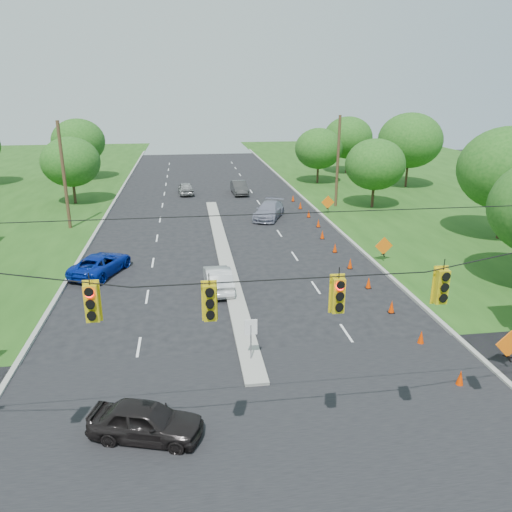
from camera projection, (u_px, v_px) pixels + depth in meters
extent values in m
plane|color=black|center=(275.00, 456.00, 16.30)|extent=(160.00, 160.00, 0.00)
cube|color=black|center=(275.00, 456.00, 16.30)|extent=(160.00, 14.00, 0.02)
cube|color=gray|center=(99.00, 228.00, 43.12)|extent=(0.25, 110.00, 0.16)
cube|color=gray|center=(326.00, 219.00, 45.79)|extent=(0.25, 110.00, 0.16)
cube|color=gray|center=(224.00, 255.00, 36.01)|extent=(1.00, 34.00, 0.18)
cylinder|color=gray|center=(251.00, 344.00, 21.64)|extent=(0.06, 0.06, 1.80)
cube|color=white|center=(251.00, 327.00, 21.39)|extent=(0.55, 0.04, 0.70)
cylinder|color=black|center=(285.00, 265.00, 13.13)|extent=(24.00, 0.04, 0.04)
cube|color=yellow|center=(92.00, 303.00, 12.71)|extent=(0.34, 0.24, 1.00)
cube|color=yellow|center=(210.00, 303.00, 13.16)|extent=(0.34, 0.24, 1.00)
cube|color=yellow|center=(338.00, 295.00, 13.63)|extent=(0.34, 0.24, 1.00)
cube|color=yellow|center=(441.00, 287.00, 14.00)|extent=(0.34, 0.24, 1.00)
cylinder|color=#422D1C|center=(64.00, 176.00, 41.36)|extent=(0.28, 0.28, 9.00)
cylinder|color=#422D1C|center=(338.00, 162.00, 49.36)|extent=(0.28, 0.28, 9.00)
cone|color=#D93200|center=(460.00, 378.00, 20.08)|extent=(0.32, 0.32, 0.70)
cone|color=#D93200|center=(421.00, 337.00, 23.36)|extent=(0.32, 0.32, 0.70)
cone|color=#D93200|center=(392.00, 307.00, 26.64)|extent=(0.32, 0.32, 0.70)
cone|color=#D93200|center=(369.00, 283.00, 29.93)|extent=(0.32, 0.32, 0.70)
cone|color=#D93200|center=(350.00, 263.00, 33.21)|extent=(0.32, 0.32, 0.70)
cone|color=#D93200|center=(335.00, 248.00, 36.50)|extent=(0.32, 0.32, 0.70)
cone|color=#D93200|center=(322.00, 235.00, 39.78)|extent=(0.32, 0.32, 0.70)
cone|color=#D93200|center=(318.00, 223.00, 43.15)|extent=(0.32, 0.32, 0.70)
cone|color=#D93200|center=(309.00, 214.00, 46.43)|extent=(0.32, 0.32, 0.70)
cone|color=#D93200|center=(300.00, 205.00, 49.72)|extent=(0.32, 0.32, 0.70)
cone|color=#D93200|center=(293.00, 198.00, 53.00)|extent=(0.32, 0.32, 0.70)
cube|color=black|center=(507.00, 356.00, 21.30)|extent=(0.06, 0.58, 0.26)
cube|color=black|center=(507.00, 356.00, 21.30)|extent=(0.06, 0.58, 0.26)
cube|color=orange|center=(510.00, 344.00, 21.11)|extent=(1.27, 0.05, 1.27)
cube|color=black|center=(383.00, 254.00, 34.44)|extent=(0.06, 0.58, 0.26)
cube|color=black|center=(383.00, 254.00, 34.44)|extent=(0.06, 0.58, 0.26)
cube|color=orange|center=(384.00, 246.00, 34.25)|extent=(1.27, 0.05, 1.27)
cube|color=black|center=(328.00, 208.00, 47.58)|extent=(0.06, 0.58, 0.26)
cube|color=black|center=(328.00, 208.00, 47.58)|extent=(0.06, 0.58, 0.26)
cube|color=orange|center=(328.00, 202.00, 47.39)|extent=(1.27, 0.05, 1.27)
cylinder|color=black|center=(74.00, 192.00, 51.58)|extent=(0.28, 0.28, 2.52)
ellipsoid|color=#194C14|center=(71.00, 162.00, 50.60)|extent=(5.88, 5.88, 5.04)
cylinder|color=black|center=(81.00, 169.00, 65.34)|extent=(0.28, 0.28, 2.88)
ellipsoid|color=#194C14|center=(78.00, 141.00, 64.21)|extent=(6.72, 6.72, 5.76)
cylinder|color=black|center=(501.00, 219.00, 39.34)|extent=(0.28, 0.28, 3.24)
ellipsoid|color=#194C14|center=(509.00, 169.00, 38.07)|extent=(7.56, 7.56, 6.48)
cylinder|color=black|center=(373.00, 195.00, 49.92)|extent=(0.28, 0.28, 2.52)
ellipsoid|color=#194C14|center=(375.00, 164.00, 48.94)|extent=(5.88, 5.88, 5.04)
cylinder|color=black|center=(407.00, 174.00, 60.25)|extent=(0.28, 0.28, 3.24)
ellipsoid|color=#194C14|center=(410.00, 140.00, 58.99)|extent=(7.56, 7.56, 6.48)
cylinder|color=black|center=(346.00, 163.00, 70.10)|extent=(0.28, 0.28, 2.88)
ellipsoid|color=#194C14|center=(348.00, 138.00, 68.98)|extent=(6.72, 6.72, 5.76)
cylinder|color=black|center=(318.00, 173.00, 62.79)|extent=(0.28, 0.28, 2.52)
ellipsoid|color=#194C14|center=(319.00, 149.00, 61.81)|extent=(5.88, 5.88, 5.04)
imported|color=black|center=(146.00, 421.00, 16.98)|extent=(4.21, 2.64, 1.33)
imported|color=#BDBDBD|center=(218.00, 279.00, 29.60)|extent=(1.67, 4.33, 1.41)
imported|color=#061F90|center=(101.00, 264.00, 32.14)|extent=(3.98, 5.43, 1.37)
imported|color=gray|center=(269.00, 211.00, 45.91)|extent=(3.94, 5.55, 1.49)
imported|color=gray|center=(186.00, 188.00, 56.45)|extent=(1.96, 4.17, 1.38)
imported|color=#2C2C2C|center=(239.00, 188.00, 56.57)|extent=(1.74, 4.54, 1.48)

